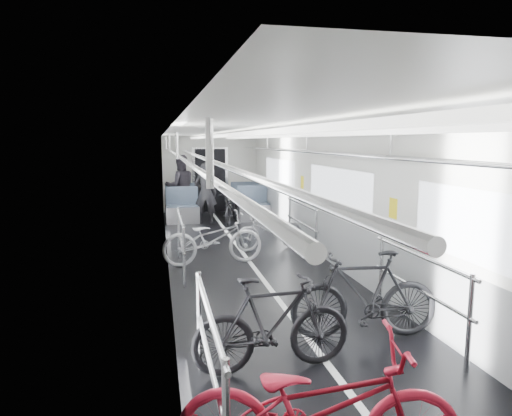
% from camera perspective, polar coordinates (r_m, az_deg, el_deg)
% --- Properties ---
extents(car_shell, '(3.02, 14.01, 2.41)m').
position_cam_1_polar(car_shell, '(9.57, -2.23, 1.61)').
color(car_shell, black).
rests_on(car_shell, ground).
extents(bike_left_near, '(1.99, 1.06, 1.00)m').
position_cam_1_polar(bike_left_near, '(3.34, 7.81, -23.48)').
color(bike_left_near, red).
rests_on(bike_left_near, floor).
extents(bike_left_mid, '(1.63, 0.52, 0.97)m').
position_cam_1_polar(bike_left_mid, '(4.60, 2.09, -14.25)').
color(bike_left_mid, black).
rests_on(bike_left_mid, floor).
extents(bike_left_far, '(1.88, 0.77, 0.97)m').
position_cam_1_polar(bike_left_far, '(8.41, -5.41, -3.81)').
color(bike_left_far, '#B3B3B8').
rests_on(bike_left_far, floor).
extents(bike_right_near, '(1.76, 0.70, 1.03)m').
position_cam_1_polar(bike_right_near, '(5.45, 13.39, -10.50)').
color(bike_right_near, black).
rests_on(bike_right_near, floor).
extents(bike_right_mid, '(1.66, 0.93, 0.83)m').
position_cam_1_polar(bike_right_mid, '(9.54, 1.81, -2.74)').
color(bike_right_mid, '#A4A4A8').
rests_on(bike_right_mid, floor).
extents(bike_aisle, '(1.06, 1.69, 0.84)m').
position_cam_1_polar(bike_aisle, '(12.67, -3.02, 0.05)').
color(bike_aisle, black).
rests_on(bike_aisle, floor).
extents(person_standing, '(0.69, 0.53, 1.68)m').
position_cam_1_polar(person_standing, '(12.52, -6.30, 1.86)').
color(person_standing, black).
rests_on(person_standing, floor).
extents(person_seated, '(1.00, 0.83, 1.85)m').
position_cam_1_polar(person_seated, '(13.66, -9.43, 2.70)').
color(person_seated, '#2E2A32').
rests_on(person_seated, floor).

